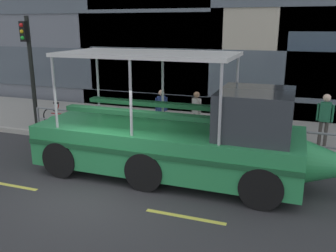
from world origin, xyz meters
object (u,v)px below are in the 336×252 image
duck_tour_boat (185,139)px  pedestrian_near_bow (325,116)px  traffic_light_pole (30,61)px  leaned_bicycle (62,117)px  pedestrian_mid_right (161,106)px  pedestrian_mid_left (196,109)px

duck_tour_boat → pedestrian_near_bow: duck_tour_boat is taller
traffic_light_pole → duck_tour_boat: 7.33m
leaned_bicycle → traffic_light_pole: bearing=-165.7°
leaned_bicycle → pedestrian_near_bow: bearing=4.6°
duck_tour_boat → pedestrian_mid_right: (-1.93, 3.30, 0.05)m
duck_tour_boat → pedestrian_mid_right: 3.82m
pedestrian_mid_right → leaned_bicycle: bearing=-168.7°
leaned_bicycle → pedestrian_mid_left: bearing=8.3°
leaned_bicycle → duck_tour_boat: bearing=-23.9°
pedestrian_near_bow → pedestrian_mid_right: 5.52m
leaned_bicycle → duck_tour_boat: (5.74, -2.54, 0.51)m
pedestrian_mid_left → pedestrian_mid_right: bearing=179.6°
traffic_light_pole → duck_tour_boat: bearing=-18.6°
pedestrian_near_bow → pedestrian_mid_right: pedestrian_near_bow is taller
duck_tour_boat → leaned_bicycle: bearing=156.1°
traffic_light_pole → pedestrian_near_bow: traffic_light_pole is taller
traffic_light_pole → pedestrian_mid_left: bearing=9.4°
traffic_light_pole → pedestrian_mid_left: (6.18, 1.02, -1.56)m
traffic_light_pole → pedestrian_near_bow: size_ratio=2.36×
traffic_light_pole → leaned_bicycle: traffic_light_pole is taller
traffic_light_pole → pedestrian_mid_right: (4.85, 1.03, -1.57)m
pedestrian_near_bow → pedestrian_mid_left: (-4.19, -0.00, -0.11)m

